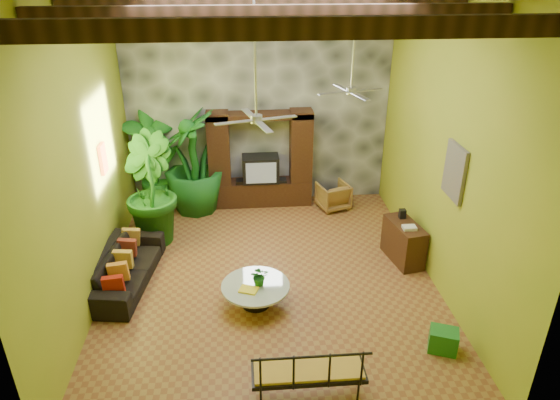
{
  "coord_description": "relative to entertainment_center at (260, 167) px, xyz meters",
  "views": [
    {
      "loc": [
        -0.47,
        -7.71,
        5.42
      ],
      "look_at": [
        0.21,
        0.2,
        1.52
      ],
      "focal_mm": 32.0,
      "sensor_mm": 36.0,
      "label": 1
    }
  ],
  "objects": [
    {
      "name": "iron_bench",
      "position": [
        0.33,
        -6.04,
        -0.43
      ],
      "size": [
        1.52,
        0.55,
        0.57
      ],
      "rotation": [
        0.0,
        0.0,
        -0.01
      ],
      "color": "black",
      "rests_on": "ground"
    },
    {
      "name": "tall_plant_c",
      "position": [
        -1.53,
        -0.17,
        0.24
      ],
      "size": [
        1.54,
        1.54,
        2.41
      ],
      "primitive_type": "imported",
      "rotation": [
        0.0,
        0.0,
        4.87
      ],
      "color": "#1A641F",
      "rests_on": "ground"
    },
    {
      "name": "stone_accent_wall",
      "position": [
        0.0,
        0.3,
        1.53
      ],
      "size": [
        5.98,
        0.1,
        4.98
      ],
      "primitive_type": "cube",
      "color": "#3B3F43",
      "rests_on": "ground"
    },
    {
      "name": "sofa",
      "position": [
        -2.65,
        -3.04,
        -0.64
      ],
      "size": [
        1.2,
        2.36,
        0.66
      ],
      "primitive_type": "imported",
      "rotation": [
        0.0,
        0.0,
        1.43
      ],
      "color": "black",
      "rests_on": "ground"
    },
    {
      "name": "wall_art_painting",
      "position": [
        2.96,
        -3.74,
        1.33
      ],
      "size": [
        0.06,
        0.7,
        0.9
      ],
      "primitive_type": "cube",
      "color": "#26508D",
      "rests_on": "right_wall"
    },
    {
      "name": "right_wall",
      "position": [
        3.0,
        -3.14,
        1.53
      ],
      "size": [
        0.02,
        7.0,
        5.0
      ],
      "primitive_type": "cube",
      "color": "#8EA124",
      "rests_on": "ground"
    },
    {
      "name": "coffee_table",
      "position": [
        -0.29,
        -3.89,
        -0.71
      ],
      "size": [
        1.17,
        1.17,
        0.4
      ],
      "rotation": [
        0.0,
        0.0,
        0.09
      ],
      "color": "black",
      "rests_on": "ground"
    },
    {
      "name": "yellow_tray",
      "position": [
        -0.41,
        -4.04,
        -0.55
      ],
      "size": [
        0.36,
        0.31,
        0.03
      ],
      "primitive_type": "cube",
      "rotation": [
        0.0,
        0.0,
        -0.37
      ],
      "color": "yellow",
      "rests_on": "coffee_table"
    },
    {
      "name": "side_console",
      "position": [
        2.65,
        -2.72,
        -0.56
      ],
      "size": [
        0.63,
        1.07,
        0.8
      ],
      "primitive_type": "cube",
      "rotation": [
        0.0,
        0.0,
        0.19
      ],
      "color": "#351711",
      "rests_on": "ground"
    },
    {
      "name": "ceiling_fan_front",
      "position": [
        -0.2,
        -3.54,
        2.44
      ],
      "size": [
        1.28,
        1.28,
        1.86
      ],
      "color": "#AFAFB4",
      "rests_on": "ceiling"
    },
    {
      "name": "tall_plant_a",
      "position": [
        -2.45,
        0.01,
        0.24
      ],
      "size": [
        1.53,
        1.39,
        2.41
      ],
      "primitive_type": "imported",
      "rotation": [
        0.0,
        0.0,
        0.54
      ],
      "color": "#1B681B",
      "rests_on": "ground"
    },
    {
      "name": "ceiling_fan_back",
      "position": [
        1.6,
        -1.94,
        2.44
      ],
      "size": [
        1.28,
        1.28,
        1.86
      ],
      "color": "#AFAFB4",
      "rests_on": "ceiling"
    },
    {
      "name": "centerpiece_plant",
      "position": [
        -0.21,
        -3.88,
        -0.39
      ],
      "size": [
        0.31,
        0.27,
        0.34
      ],
      "primitive_type": "imported",
      "rotation": [
        0.0,
        0.0,
        -0.01
      ],
      "color": "#185A17",
      "rests_on": "coffee_table"
    },
    {
      "name": "green_bin",
      "position": [
        2.5,
        -5.24,
        -0.78
      ],
      "size": [
        0.51,
        0.45,
        0.37
      ],
      "primitive_type": "cube",
      "rotation": [
        0.0,
        0.0,
        -0.38
      ],
      "color": "#217D2C",
      "rests_on": "ground"
    },
    {
      "name": "wall_art_mask",
      "position": [
        -2.96,
        -2.14,
        1.13
      ],
      "size": [
        0.06,
        0.32,
        0.55
      ],
      "primitive_type": "cube",
      "color": "#C17C16",
      "rests_on": "left_wall"
    },
    {
      "name": "tall_plant_b",
      "position": [
        -2.35,
        -1.5,
        0.19
      ],
      "size": [
        1.54,
        1.62,
        2.3
      ],
      "primitive_type": "imported",
      "rotation": [
        0.0,
        0.0,
        2.14
      ],
      "color": "#195716",
      "rests_on": "ground"
    },
    {
      "name": "ground",
      "position": [
        0.0,
        -3.14,
        -0.97
      ],
      "size": [
        7.0,
        7.0,
        0.0
      ],
      "primitive_type": "plane",
      "color": "brown",
      "rests_on": "ground"
    },
    {
      "name": "ceiling_beams",
      "position": [
        0.0,
        -3.14,
        3.81
      ],
      "size": [
        5.95,
        5.36,
        0.22
      ],
      "color": "#311B0F",
      "rests_on": "ceiling"
    },
    {
      "name": "wicker_armchair",
      "position": [
        1.69,
        -0.37,
        -0.65
      ],
      "size": [
        0.84,
        0.85,
        0.63
      ],
      "primitive_type": "imported",
      "rotation": [
        0.0,
        0.0,
        3.44
      ],
      "color": "olive",
      "rests_on": "ground"
    },
    {
      "name": "entertainment_center",
      "position": [
        0.0,
        0.0,
        0.0
      ],
      "size": [
        2.4,
        0.55,
        2.3
      ],
      "color": "#33160E",
      "rests_on": "ground"
    },
    {
      "name": "back_wall",
      "position": [
        0.0,
        0.36,
        1.53
      ],
      "size": [
        6.0,
        0.02,
        5.0
      ],
      "primitive_type": "cube",
      "color": "#8EA124",
      "rests_on": "ground"
    },
    {
      "name": "left_wall",
      "position": [
        -3.0,
        -3.14,
        1.53
      ],
      "size": [
        0.02,
        7.0,
        5.0
      ],
      "primitive_type": "cube",
      "color": "#8EA124",
      "rests_on": "ground"
    }
  ]
}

